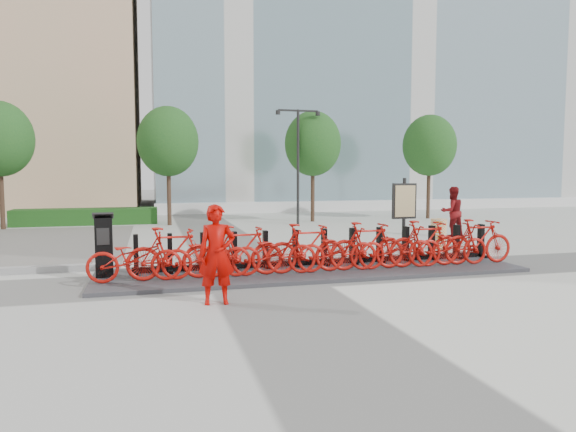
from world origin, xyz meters
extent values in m
plane|color=beige|center=(0.00, 0.00, 0.00)|extent=(120.00, 120.00, 0.00)
cube|color=#3F636E|center=(14.00, 26.00, 12.00)|extent=(32.00, 16.00, 24.00)
cube|color=#163E19|center=(-5.00, 13.20, 0.35)|extent=(6.00, 1.20, 0.70)
cylinder|color=#3F2D22|center=(-8.00, 12.00, 1.50)|extent=(0.18, 0.18, 3.00)
cylinder|color=#3F2D22|center=(-1.50, 12.00, 1.50)|extent=(0.18, 0.18, 3.00)
ellipsoid|color=#19471B|center=(-1.50, 12.00, 3.60)|extent=(2.60, 2.60, 2.99)
cylinder|color=#3F2D22|center=(5.00, 12.00, 1.50)|extent=(0.18, 0.18, 3.00)
ellipsoid|color=#19471B|center=(5.00, 12.00, 3.60)|extent=(2.60, 2.60, 2.99)
cylinder|color=#3F2D22|center=(11.00, 12.00, 1.50)|extent=(0.18, 0.18, 3.00)
ellipsoid|color=#19471B|center=(11.00, 12.00, 3.60)|extent=(2.60, 2.60, 2.99)
cylinder|color=black|center=(4.00, 11.00, 2.50)|extent=(0.12, 0.12, 5.00)
cube|color=black|center=(3.55, 11.00, 4.95)|extent=(0.90, 0.08, 0.08)
cube|color=black|center=(4.45, 11.00, 4.95)|extent=(0.90, 0.08, 0.08)
cylinder|color=black|center=(3.10, 11.00, 4.85)|extent=(0.20, 0.20, 0.18)
cylinder|color=black|center=(4.90, 11.00, 4.85)|extent=(0.20, 0.20, 0.18)
cube|color=#37373C|center=(1.30, 0.30, 0.04)|extent=(9.60, 2.40, 0.08)
imported|color=#A90F09|center=(-2.60, -0.05, 0.57)|extent=(1.86, 0.65, 0.98)
imported|color=#A90F09|center=(-1.88, -0.05, 0.62)|extent=(1.81, 0.51, 1.09)
imported|color=#A90F09|center=(-1.16, -0.05, 0.57)|extent=(1.86, 0.65, 0.98)
imported|color=#A90F09|center=(-0.44, -0.05, 0.62)|extent=(1.81, 0.51, 1.09)
imported|color=#A90F09|center=(0.28, -0.05, 0.57)|extent=(1.86, 0.65, 0.98)
imported|color=#A90F09|center=(1.00, -0.05, 0.62)|extent=(1.81, 0.51, 1.09)
imported|color=#A90F09|center=(1.72, -0.05, 0.57)|extent=(1.86, 0.65, 0.98)
imported|color=#A90F09|center=(2.44, -0.05, 0.62)|extent=(1.81, 0.51, 1.09)
imported|color=#A90F09|center=(3.16, -0.05, 0.57)|extent=(1.86, 0.65, 0.98)
imported|color=#A90F09|center=(3.88, -0.05, 0.62)|extent=(1.81, 0.51, 1.09)
imported|color=#A90F09|center=(4.60, -0.05, 0.57)|extent=(1.86, 0.65, 0.98)
imported|color=#A90F09|center=(5.32, -0.05, 0.62)|extent=(1.81, 0.51, 1.09)
cube|color=black|center=(-3.23, 0.64, 0.71)|extent=(0.36, 0.32, 1.25)
cube|color=black|center=(-3.23, 0.64, 1.37)|extent=(0.44, 0.37, 0.16)
cube|color=black|center=(-3.23, 0.48, 0.95)|extent=(0.25, 0.03, 0.35)
imported|color=#A90400|center=(-1.19, -1.92, 0.86)|extent=(0.65, 0.44, 1.73)
imported|color=maroon|center=(8.06, 5.33, 0.89)|extent=(0.86, 0.67, 1.77)
cylinder|color=orange|center=(6.02, 2.85, 0.45)|extent=(0.59, 0.59, 0.90)
cylinder|color=black|center=(4.39, 1.95, 1.06)|extent=(0.10, 0.10, 2.12)
cube|color=black|center=(4.39, 1.95, 1.50)|extent=(0.70, 0.12, 0.97)
cube|color=tan|center=(4.39, 1.89, 1.50)|extent=(0.60, 0.04, 0.85)
camera|label=1|loc=(-2.26, -10.67, 2.27)|focal=32.00mm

